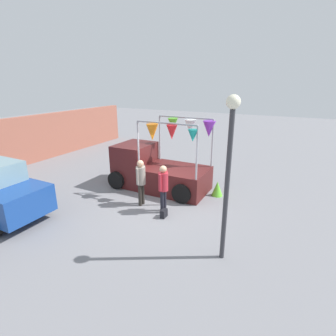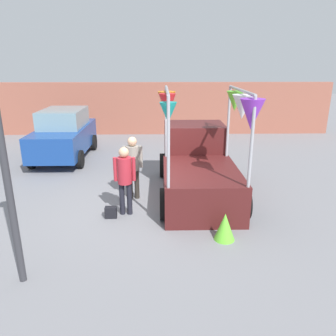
# 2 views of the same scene
# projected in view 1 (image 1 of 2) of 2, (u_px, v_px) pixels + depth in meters

# --- Properties ---
(ground_plane) EXTENTS (60.00, 60.00, 0.00)m
(ground_plane) POSITION_uv_depth(u_px,v_px,m) (159.00, 203.00, 9.92)
(ground_plane) COLOR slate
(vendor_truck) EXTENTS (2.35, 4.09, 2.99)m
(vendor_truck) POSITION_uv_depth(u_px,v_px,m) (155.00, 167.00, 11.23)
(vendor_truck) COLOR #4C1919
(vendor_truck) RESTS_ON ground
(person_customer) EXTENTS (0.53, 0.34, 1.70)m
(person_customer) POSITION_uv_depth(u_px,v_px,m) (163.00, 184.00, 8.95)
(person_customer) COLOR black
(person_customer) RESTS_ON ground
(person_vendor) EXTENTS (0.53, 0.34, 1.73)m
(person_vendor) POSITION_uv_depth(u_px,v_px,m) (141.00, 178.00, 9.47)
(person_vendor) COLOR #2D2823
(person_vendor) RESTS_ON ground
(handbag) EXTENTS (0.28, 0.16, 0.28)m
(handbag) POSITION_uv_depth(u_px,v_px,m) (164.00, 213.00, 8.85)
(handbag) COLOR black
(handbag) RESTS_ON ground
(street_lamp) EXTENTS (0.32, 0.32, 4.12)m
(street_lamp) POSITION_uv_depth(u_px,v_px,m) (229.00, 159.00, 6.03)
(street_lamp) COLOR #333338
(street_lamp) RESTS_ON ground
(brick_boundary_wall) EXTENTS (18.00, 0.36, 2.60)m
(brick_boundary_wall) POSITION_uv_depth(u_px,v_px,m) (6.00, 145.00, 13.38)
(brick_boundary_wall) COLOR #9E5947
(brick_boundary_wall) RESTS_ON ground
(folded_kite_bundle_lime) EXTENTS (0.61, 0.61, 0.60)m
(folded_kite_bundle_lime) POSITION_uv_depth(u_px,v_px,m) (217.00, 189.00, 10.49)
(folded_kite_bundle_lime) COLOR #66CC33
(folded_kite_bundle_lime) RESTS_ON ground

